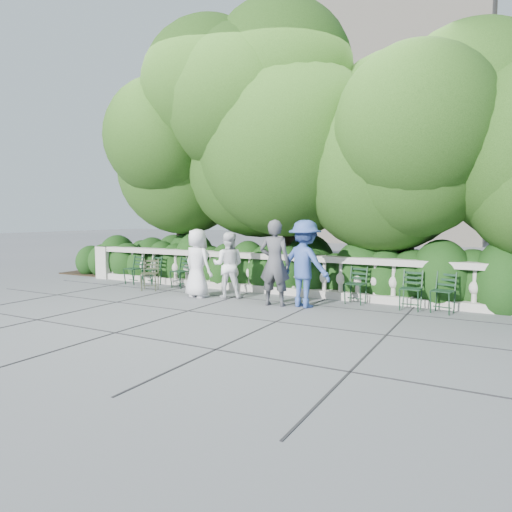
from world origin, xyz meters
The scene contains 15 objects.
ground centered at (0.00, 0.00, 0.00)m, with size 90.00×90.00×0.00m, color #52545A.
balustrade centered at (0.00, 1.80, 0.49)m, with size 12.00×0.44×1.00m.
shrub_hedge centered at (0.00, 3.00, 0.00)m, with size 15.00×2.60×1.70m, color black, non-canonical shape.
tree_canopy centered at (0.69, 3.19, 3.96)m, with size 15.04×6.52×6.78m.
chair_a centered at (-3.55, 1.22, 0.00)m, with size 0.44×0.48×0.84m, color black, non-canonical shape.
chair_b centered at (-4.13, 1.11, 0.00)m, with size 0.44×0.48×0.84m, color black, non-canonical shape.
chair_c centered at (-2.56, 1.23, 0.00)m, with size 0.44×0.48×0.84m, color black, non-canonical shape.
chair_d centered at (2.27, 1.27, 0.00)m, with size 0.44×0.48×0.84m, color black, non-canonical shape.
chair_e centered at (3.48, 1.13, 0.00)m, with size 0.44×0.48×0.84m, color black, non-canonical shape.
chair_f centered at (4.07, 1.14, 0.00)m, with size 0.44×0.48×0.84m, color black, non-canonical shape.
chair_weathered centered at (-2.90, 0.52, 0.00)m, with size 0.44×0.48×0.84m, color black, non-canonical shape.
person_businessman centered at (-1.28, 0.42, 0.82)m, with size 0.80×0.52×1.64m, color silver.
person_woman_grey centered at (0.80, 0.38, 0.93)m, with size 0.68×0.45×1.87m, color #3F4044.
person_casual_man centered at (-0.61, 0.73, 0.78)m, with size 0.76×0.59×1.56m, color white.
person_older_blue centered at (1.43, 0.54, 0.93)m, with size 1.20×0.69×1.86m, color #2D4589.
Camera 1 is at (5.11, -8.41, 1.94)m, focal length 32.00 mm.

